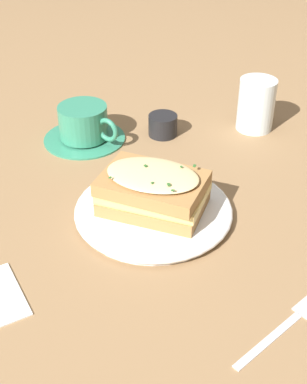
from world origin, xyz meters
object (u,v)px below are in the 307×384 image
(fork, at_px, (300,313))
(water_glass, at_px, (256,105))
(sandwich, at_px, (153,190))
(condiment_pot, at_px, (163,125))
(teacup_with_saucer, at_px, (84,125))
(dinner_plate, at_px, (153,211))

(fork, bearing_deg, water_glass, 135.99)
(sandwich, relative_size, water_glass, 1.83)
(fork, distance_m, condiment_pot, 0.45)
(teacup_with_saucer, xyz_separation_m, water_glass, (0.28, -0.13, 0.02))
(sandwich, distance_m, condiment_pot, 0.24)
(water_glass, xyz_separation_m, condiment_pot, (-0.15, 0.07, -0.03))
(teacup_with_saucer, bearing_deg, condiment_pot, 42.13)
(dinner_plate, xyz_separation_m, water_glass, (0.30, 0.12, 0.04))
(water_glass, height_order, fork, water_glass)
(condiment_pot, bearing_deg, dinner_plate, -127.21)
(sandwich, height_order, fork, sandwich)
(water_glass, height_order, condiment_pot, water_glass)
(dinner_plate, height_order, water_glass, water_glass)
(water_glass, distance_m, condiment_pot, 0.17)
(fork, bearing_deg, dinner_plate, -180.00)
(teacup_with_saucer, relative_size, water_glass, 1.53)
(teacup_with_saucer, height_order, condiment_pot, teacup_with_saucer)
(fork, relative_size, condiment_pot, 3.46)
(teacup_with_saucer, height_order, fork, teacup_with_saucer)
(condiment_pot, bearing_deg, water_glass, -24.51)
(dinner_plate, bearing_deg, teacup_with_saucer, 85.48)
(dinner_plate, bearing_deg, sandwich, -144.52)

